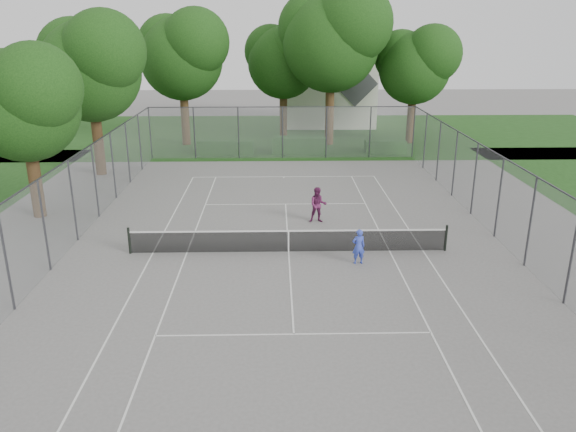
{
  "coord_description": "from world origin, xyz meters",
  "views": [
    {
      "loc": [
        -0.51,
        -21.05,
        8.73
      ],
      "look_at": [
        0.0,
        1.0,
        1.2
      ],
      "focal_mm": 35.0,
      "sensor_mm": 36.0,
      "label": 1
    }
  ],
  "objects_px": {
    "house": "(330,81)",
    "woman_player": "(318,205)",
    "tennis_net": "(289,240)",
    "girl_player": "(358,246)"
  },
  "relations": [
    {
      "from": "house",
      "to": "woman_player",
      "type": "height_order",
      "value": "house"
    },
    {
      "from": "house",
      "to": "woman_player",
      "type": "xyz_separation_m",
      "value": [
        -3.01,
        -27.17,
        -3.1
      ]
    },
    {
      "from": "tennis_net",
      "to": "girl_player",
      "type": "distance_m",
      "value": 2.91
    },
    {
      "from": "house",
      "to": "girl_player",
      "type": "xyz_separation_m",
      "value": [
        -1.81,
        -32.0,
        -3.24
      ]
    },
    {
      "from": "woman_player",
      "to": "house",
      "type": "bearing_deg",
      "value": 83.5
    },
    {
      "from": "house",
      "to": "girl_player",
      "type": "distance_m",
      "value": 32.21
    },
    {
      "from": "tennis_net",
      "to": "house",
      "type": "distance_m",
      "value": 31.3
    },
    {
      "from": "tennis_net",
      "to": "woman_player",
      "type": "relative_size",
      "value": 7.72
    },
    {
      "from": "house",
      "to": "girl_player",
      "type": "relative_size",
      "value": 7.01
    },
    {
      "from": "girl_player",
      "to": "house",
      "type": "bearing_deg",
      "value": -102.82
    }
  ]
}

